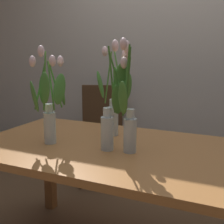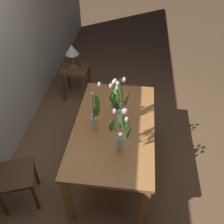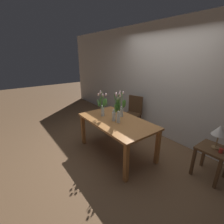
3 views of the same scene
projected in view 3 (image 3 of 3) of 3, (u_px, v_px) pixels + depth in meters
name	position (u px, v px, depth m)	size (l,w,h in m)	color
ground_plane	(116.00, 152.00, 3.40)	(18.00, 18.00, 0.00)	brown
room_wall_rear	(165.00, 82.00, 3.76)	(9.00, 0.10, 2.70)	beige
dining_table	(117.00, 124.00, 3.18)	(1.60, 0.90, 0.74)	#B7753D
tulip_vase_0	(118.00, 111.00, 2.99)	(0.16, 0.23, 0.58)	silver
tulip_vase_1	(121.00, 108.00, 3.27)	(0.23, 0.12, 0.57)	silver
tulip_vase_2	(102.00, 106.00, 3.28)	(0.18, 0.23, 0.55)	silver
tulip_vase_3	(115.00, 111.00, 3.06)	(0.14, 0.16, 0.58)	silver
dining_chair	(134.00, 111.00, 4.29)	(0.51, 0.51, 0.93)	#4C331E
side_table	(212.00, 154.00, 2.60)	(0.44, 0.44, 0.55)	brown
table_lamp	(220.00, 131.00, 2.45)	(0.22, 0.22, 0.40)	olive
pillar_candle	(221.00, 151.00, 2.42)	(0.06, 0.06, 0.07)	#B72D23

